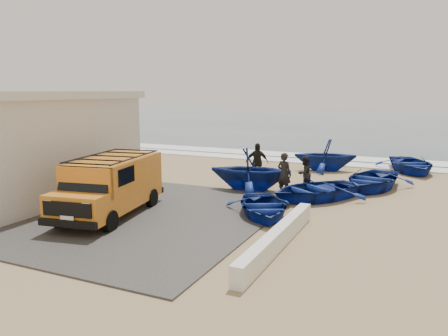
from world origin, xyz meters
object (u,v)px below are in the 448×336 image
(boat_mid_left, at_px, (250,169))
(boat_mid_right, at_px, (372,179))
(fisherman_front, at_px, (284,174))
(van, at_px, (111,184))
(boat_near_right, at_px, (315,189))
(boat_near_left, at_px, (263,206))
(boat_far_left, at_px, (325,155))
(parapet, at_px, (278,238))
(fisherman_middle, at_px, (304,173))
(boat_far_right, at_px, (411,164))
(fisherman_back, at_px, (257,162))

(boat_mid_left, xyz_separation_m, boat_mid_right, (4.82, 2.48, -0.49))
(fisherman_front, bearing_deg, boat_mid_right, -122.93)
(van, bearing_deg, boat_near_right, 31.63)
(boat_near_left, xyz_separation_m, boat_far_left, (0.09, 9.80, 0.52))
(parapet, distance_m, fisherman_middle, 7.45)
(boat_near_right, height_order, boat_far_right, boat_far_right)
(boat_near_right, distance_m, fisherman_back, 4.21)
(fisherman_back, bearing_deg, van, -128.58)
(van, bearing_deg, boat_mid_right, 36.81)
(boat_far_left, distance_m, fisherman_middle, 5.20)
(fisherman_front, bearing_deg, boat_far_right, -103.84)
(parapet, height_order, boat_far_right, boat_far_right)
(van, height_order, fisherman_front, van)
(boat_near_right, xyz_separation_m, boat_far_left, (-1.03, 6.68, 0.45))
(boat_near_left, bearing_deg, fisherman_back, 85.03)
(fisherman_middle, bearing_deg, boat_mid_right, 146.09)
(van, relative_size, boat_far_left, 1.56)
(boat_near_left, xyz_separation_m, fisherman_back, (-2.29, 5.53, 0.58))
(parapet, xyz_separation_m, fisherman_middle, (-1.17, 7.34, 0.48))
(fisherman_front, relative_size, fisherman_middle, 1.20)
(boat_mid_left, distance_m, boat_far_left, 6.50)
(fisherman_middle, bearing_deg, parapet, 36.20)
(van, relative_size, boat_near_left, 1.50)
(boat_far_left, xyz_separation_m, boat_far_right, (4.28, 1.47, -0.43))
(boat_near_right, height_order, fisherman_middle, fisherman_middle)
(fisherman_middle, bearing_deg, fisherman_front, 4.57)
(fisherman_middle, distance_m, fisherman_back, 2.73)
(boat_far_left, bearing_deg, van, -37.99)
(boat_mid_left, relative_size, boat_mid_right, 0.84)
(van, height_order, fisherman_back, van)
(parapet, bearing_deg, boat_near_left, 117.82)
(boat_mid_left, xyz_separation_m, boat_far_right, (6.24, 7.66, -0.49))
(fisherman_back, bearing_deg, boat_near_right, -55.48)
(boat_mid_left, bearing_deg, boat_near_left, -164.60)
(parapet, relative_size, boat_near_left, 1.76)
(boat_mid_left, distance_m, boat_far_right, 9.89)
(boat_near_right, relative_size, fisherman_back, 2.18)
(boat_near_right, bearing_deg, boat_mid_left, -152.44)
(van, distance_m, boat_far_left, 12.90)
(fisherman_middle, bearing_deg, boat_near_right, 56.73)
(boat_far_left, bearing_deg, fisherman_back, -44.67)
(boat_near_right, bearing_deg, parapet, -49.99)
(boat_far_left, bearing_deg, parapet, -9.40)
(fisherman_front, bearing_deg, fisherman_middle, -96.16)
(van, xyz_separation_m, boat_near_right, (5.95, 5.23, -0.71))
(parapet, relative_size, van, 1.17)
(van, height_order, boat_near_left, van)
(boat_mid_right, xyz_separation_m, boat_far_left, (-2.86, 3.71, 0.43))
(boat_near_left, height_order, fisherman_front, fisherman_front)
(boat_far_right, distance_m, fisherman_front, 9.19)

